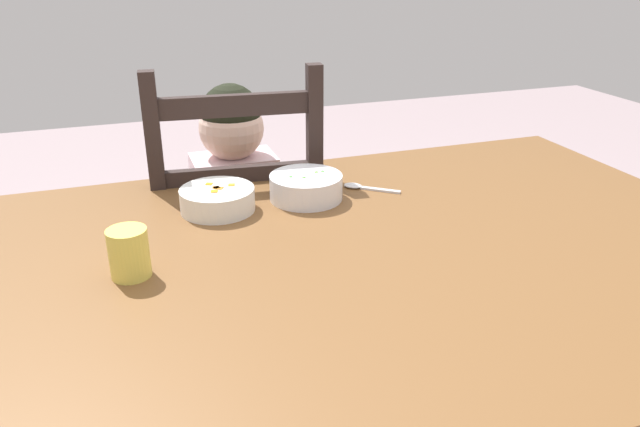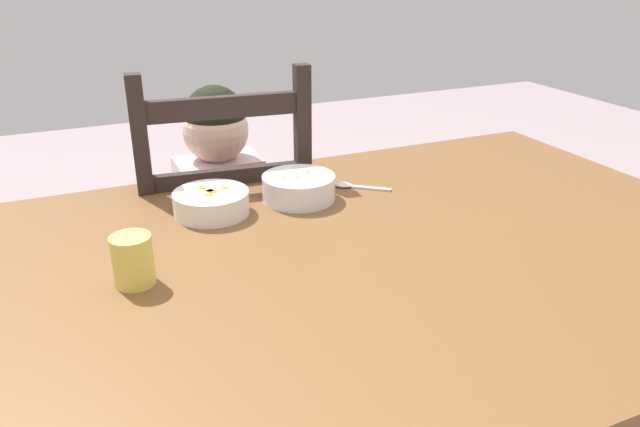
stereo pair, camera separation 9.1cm
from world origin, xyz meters
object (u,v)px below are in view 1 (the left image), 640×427
Objects in this scene: child_figure at (238,205)px; bowl_of_carrots at (217,199)px; dining_table at (366,289)px; spoon at (361,187)px; dining_chair at (239,257)px; bowl_of_peas at (306,186)px; drinking_cup at (129,253)px.

child_figure is 0.34m from bowl_of_carrots.
dining_table is 0.33m from spoon.
dining_chair is at bearing 103.10° from dining_table.
dining_table is 0.31m from bowl_of_peas.
bowl_of_peas is 1.87× the size of drinking_cup.
dining_table is 1.66× the size of child_figure.
bowl_of_carrots is at bearing 179.99° from bowl_of_peas.
drinking_cup is (-0.43, 0.05, 0.13)m from dining_table.
dining_table is 17.95× the size of drinking_cup.
drinking_cup is at bearing -119.15° from child_figure.
bowl_of_carrots is (-0.23, 0.28, 0.11)m from dining_table.
dining_chair is 1.07× the size of child_figure.
bowl_of_peas is at bearing -172.93° from spoon.
dining_table is at bearing -6.12° from drinking_cup.
spoon is 1.37× the size of drinking_cup.
drinking_cup reaches higher than bowl_of_carrots.
spoon reaches higher than dining_table.
bowl_of_carrots is 1.83× the size of drinking_cup.
bowl_of_carrots is 0.31m from drinking_cup.
bowl_of_carrots is at bearing -177.06° from spoon.
child_figure reaches higher than drinking_cup.
bowl_of_peas is at bearing -70.14° from dining_chair.
bowl_of_peas is at bearing 95.70° from dining_table.
drinking_cup is (-0.20, -0.24, 0.02)m from bowl_of_carrots.
child_figure reaches higher than spoon.
dining_chair is at bearing 109.86° from bowl_of_peas.
spoon is at bearing 2.94° from bowl_of_carrots.
bowl_of_carrots reaches higher than dining_table.
dining_chair is at bearing 72.20° from bowl_of_carrots.
child_figure is 5.92× the size of bowl_of_carrots.
drinking_cup reaches higher than bowl_of_peas.
drinking_cup is at bearing -154.57° from spoon.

